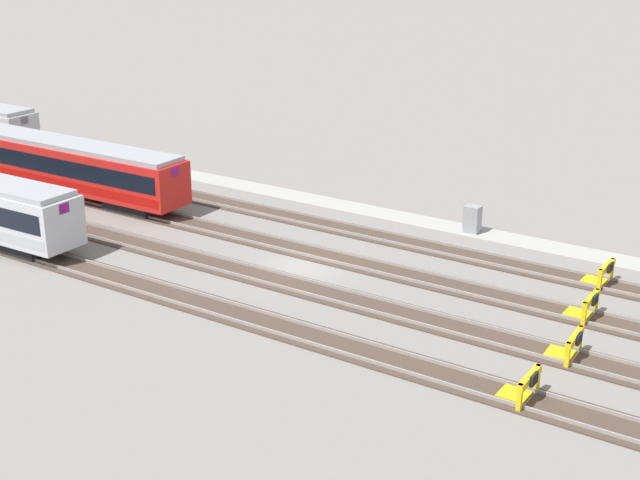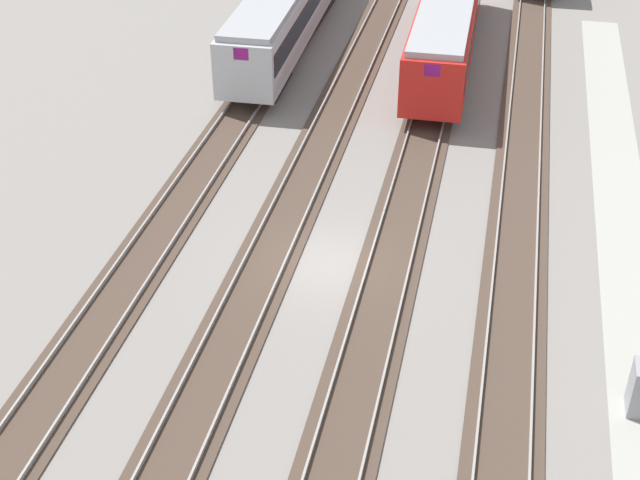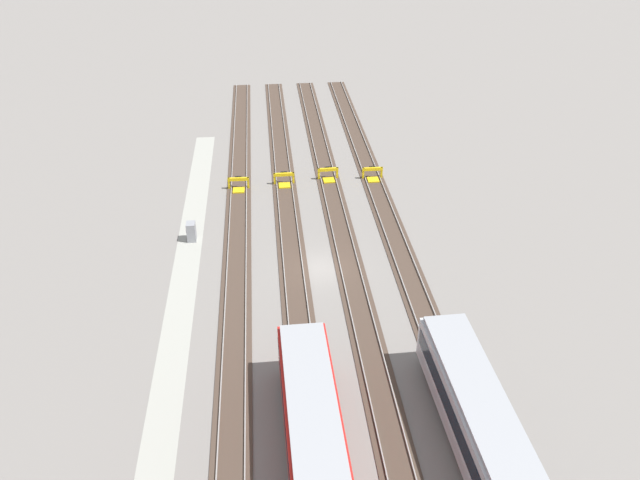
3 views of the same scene
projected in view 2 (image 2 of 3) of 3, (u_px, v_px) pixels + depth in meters
ground_plane at (328, 264)px, 31.31m from camera, size 400.00×400.00×0.00m
service_walkway at (632, 302)px, 29.46m from camera, size 54.00×2.00×0.01m
rail_track_nearest at (513, 286)px, 30.13m from camera, size 90.00×2.23×0.21m
rail_track_near_inner at (388, 270)px, 30.90m from camera, size 90.00×2.24×0.21m
rail_track_middle at (269, 255)px, 31.67m from camera, size 90.00×2.24×0.21m
rail_track_far_inner at (155, 241)px, 32.43m from camera, size 90.00×2.23×0.21m
subway_car_front_row_centre at (287, 9)px, 47.25m from camera, size 18.06×3.26×3.70m
subway_car_front_row_right_inner at (448, 21)px, 45.72m from camera, size 18.04×3.11×3.70m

